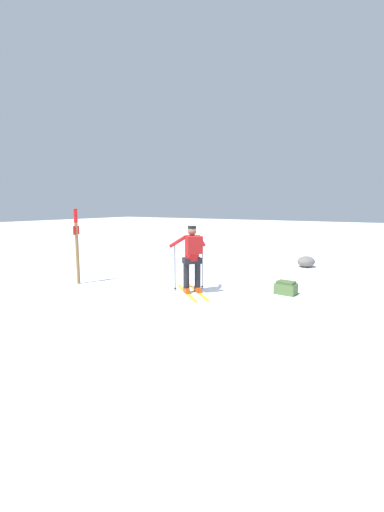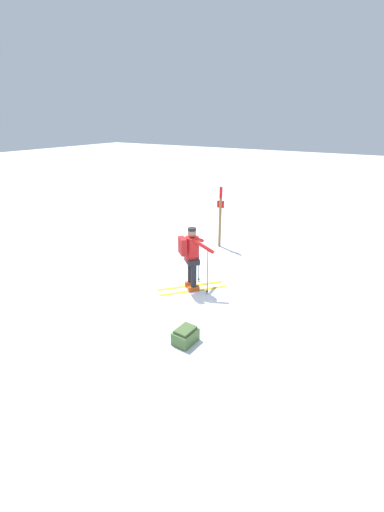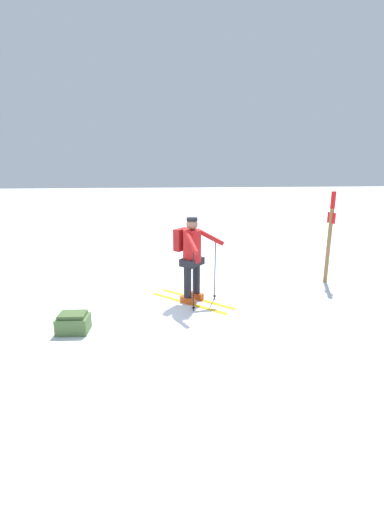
% 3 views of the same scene
% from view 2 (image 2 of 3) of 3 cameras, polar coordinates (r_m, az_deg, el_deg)
% --- Properties ---
extents(ground_plane, '(80.00, 80.00, 0.00)m').
position_cam_2_polar(ground_plane, '(8.44, -1.10, -7.89)').
color(ground_plane, white).
extents(skier, '(1.48, 1.59, 1.68)m').
position_cam_2_polar(skier, '(8.71, -0.11, 0.23)').
color(skier, gold).
rests_on(skier, ground_plane).
extents(dropped_backpack, '(0.40, 0.52, 0.33)m').
position_cam_2_polar(dropped_backpack, '(7.06, -1.11, -13.13)').
color(dropped_backpack, '#4C6B38').
rests_on(dropped_backpack, ground_plane).
extents(trail_marker, '(0.24, 0.10, 2.09)m').
position_cam_2_polar(trail_marker, '(11.70, 4.74, 7.28)').
color(trail_marker, olive).
rests_on(trail_marker, ground_plane).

